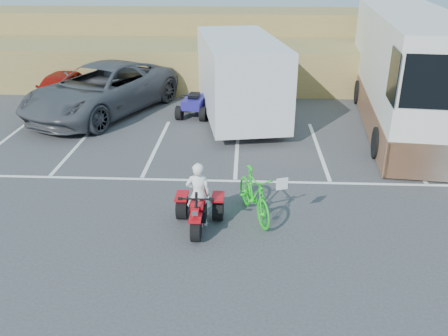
{
  "coord_description": "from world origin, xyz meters",
  "views": [
    {
      "loc": [
        0.27,
        -9.74,
        5.9
      ],
      "look_at": [
        -0.25,
        1.08,
        1.0
      ],
      "focal_mm": 38.0,
      "sensor_mm": 36.0,
      "label": 1
    }
  ],
  "objects_px": {
    "green_dirt_bike": "(254,194)",
    "grey_pickup": "(102,90)",
    "rider": "(198,195)",
    "rv_motorhome": "(406,77)",
    "red_trike_atv": "(199,228)",
    "quad_atv_green": "(240,117)",
    "red_car": "(60,89)",
    "cargo_trailer": "(239,76)",
    "quad_atv_blue": "(195,116)"
  },
  "relations": [
    {
      "from": "grey_pickup",
      "to": "cargo_trailer",
      "type": "bearing_deg",
      "value": 21.33
    },
    {
      "from": "rider",
      "to": "green_dirt_bike",
      "type": "distance_m",
      "value": 1.39
    },
    {
      "from": "quad_atv_green",
      "to": "red_car",
      "type": "bearing_deg",
      "value": 150.06
    },
    {
      "from": "rv_motorhome",
      "to": "grey_pickup",
      "type": "bearing_deg",
      "value": -175.96
    },
    {
      "from": "green_dirt_bike",
      "to": "quad_atv_blue",
      "type": "bearing_deg",
      "value": 86.45
    },
    {
      "from": "rider",
      "to": "green_dirt_bike",
      "type": "height_order",
      "value": "rider"
    },
    {
      "from": "quad_atv_green",
      "to": "quad_atv_blue",
      "type": "bearing_deg",
      "value": 160.47
    },
    {
      "from": "green_dirt_bike",
      "to": "quad_atv_green",
      "type": "xyz_separation_m",
      "value": [
        -0.46,
        7.85,
        -0.61
      ]
    },
    {
      "from": "green_dirt_bike",
      "to": "quad_atv_green",
      "type": "height_order",
      "value": "green_dirt_bike"
    },
    {
      "from": "red_trike_atv",
      "to": "cargo_trailer",
      "type": "height_order",
      "value": "cargo_trailer"
    },
    {
      "from": "red_trike_atv",
      "to": "grey_pickup",
      "type": "relative_size",
      "value": 0.22
    },
    {
      "from": "green_dirt_bike",
      "to": "grey_pickup",
      "type": "xyz_separation_m",
      "value": [
        -6.01,
        8.05,
        0.37
      ]
    },
    {
      "from": "red_trike_atv",
      "to": "red_car",
      "type": "bearing_deg",
      "value": 125.18
    },
    {
      "from": "grey_pickup",
      "to": "quad_atv_blue",
      "type": "height_order",
      "value": "grey_pickup"
    },
    {
      "from": "green_dirt_bike",
      "to": "cargo_trailer",
      "type": "height_order",
      "value": "cargo_trailer"
    },
    {
      "from": "red_car",
      "to": "cargo_trailer",
      "type": "distance_m",
      "value": 7.84
    },
    {
      "from": "red_car",
      "to": "quad_atv_blue",
      "type": "bearing_deg",
      "value": -8.87
    },
    {
      "from": "rider",
      "to": "red_car",
      "type": "height_order",
      "value": "rider"
    },
    {
      "from": "green_dirt_bike",
      "to": "red_trike_atv",
      "type": "bearing_deg",
      "value": -175.15
    },
    {
      "from": "red_trike_atv",
      "to": "rider",
      "type": "distance_m",
      "value": 0.81
    },
    {
      "from": "rv_motorhome",
      "to": "quad_atv_green",
      "type": "height_order",
      "value": "rv_motorhome"
    },
    {
      "from": "red_trike_atv",
      "to": "quad_atv_blue",
      "type": "height_order",
      "value": "quad_atv_blue"
    },
    {
      "from": "red_trike_atv",
      "to": "grey_pickup",
      "type": "distance_m",
      "value": 9.89
    },
    {
      "from": "grey_pickup",
      "to": "rv_motorhome",
      "type": "height_order",
      "value": "rv_motorhome"
    },
    {
      "from": "rv_motorhome",
      "to": "cargo_trailer",
      "type": "bearing_deg",
      "value": -175.28
    },
    {
      "from": "red_trike_atv",
      "to": "rv_motorhome",
      "type": "xyz_separation_m",
      "value": [
        6.99,
        8.2,
        1.73
      ]
    },
    {
      "from": "red_trike_atv",
      "to": "quad_atv_green",
      "type": "bearing_deg",
      "value": 84.44
    },
    {
      "from": "rv_motorhome",
      "to": "quad_atv_blue",
      "type": "height_order",
      "value": "rv_motorhome"
    },
    {
      "from": "cargo_trailer",
      "to": "rider",
      "type": "bearing_deg",
      "value": -105.77
    },
    {
      "from": "rider",
      "to": "grey_pickup",
      "type": "relative_size",
      "value": 0.23
    },
    {
      "from": "green_dirt_bike",
      "to": "rv_motorhome",
      "type": "bearing_deg",
      "value": 33.34
    },
    {
      "from": "rider",
      "to": "rv_motorhome",
      "type": "bearing_deg",
      "value": -130.89
    },
    {
      "from": "red_trike_atv",
      "to": "quad_atv_blue",
      "type": "xyz_separation_m",
      "value": [
        -0.98,
        8.42,
        0.0
      ]
    },
    {
      "from": "red_trike_atv",
      "to": "rv_motorhome",
      "type": "distance_m",
      "value": 10.91
    },
    {
      "from": "quad_atv_green",
      "to": "cargo_trailer",
      "type": "bearing_deg",
      "value": -141.07
    },
    {
      "from": "red_car",
      "to": "quad_atv_blue",
      "type": "relative_size",
      "value": 2.55
    },
    {
      "from": "red_car",
      "to": "quad_atv_blue",
      "type": "height_order",
      "value": "red_car"
    },
    {
      "from": "cargo_trailer",
      "to": "grey_pickup",
      "type": "bearing_deg",
      "value": 166.73
    },
    {
      "from": "rider",
      "to": "grey_pickup",
      "type": "xyz_separation_m",
      "value": [
        -4.7,
        8.49,
        0.18
      ]
    },
    {
      "from": "green_dirt_bike",
      "to": "grey_pickup",
      "type": "bearing_deg",
      "value": 106.91
    },
    {
      "from": "green_dirt_bike",
      "to": "quad_atv_blue",
      "type": "distance_m",
      "value": 8.18
    },
    {
      "from": "red_car",
      "to": "quad_atv_blue",
      "type": "distance_m",
      "value": 6.07
    },
    {
      "from": "red_trike_atv",
      "to": "red_car",
      "type": "xyz_separation_m",
      "value": [
        -6.86,
        9.77,
        0.69
      ]
    },
    {
      "from": "rider",
      "to": "green_dirt_bike",
      "type": "relative_size",
      "value": 0.79
    },
    {
      "from": "rider",
      "to": "rv_motorhome",
      "type": "relative_size",
      "value": 0.14
    },
    {
      "from": "red_trike_atv",
      "to": "rv_motorhome",
      "type": "height_order",
      "value": "rv_motorhome"
    },
    {
      "from": "green_dirt_bike",
      "to": "grey_pickup",
      "type": "height_order",
      "value": "grey_pickup"
    },
    {
      "from": "green_dirt_bike",
      "to": "rv_motorhome",
      "type": "relative_size",
      "value": 0.18
    },
    {
      "from": "cargo_trailer",
      "to": "rv_motorhome",
      "type": "height_order",
      "value": "rv_motorhome"
    },
    {
      "from": "grey_pickup",
      "to": "quad_atv_green",
      "type": "bearing_deg",
      "value": 22.23
    }
  ]
}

